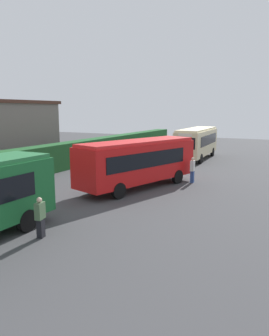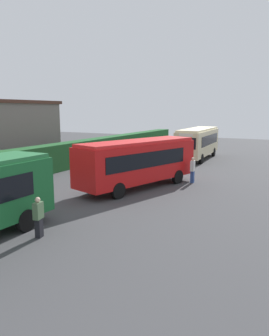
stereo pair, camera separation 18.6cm
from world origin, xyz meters
The scene contains 7 objects.
ground_plane centered at (0.00, 0.00, 0.00)m, with size 87.13×87.13×0.00m, color #424244.
bus_red centered at (0.01, -0.95, 1.88)m, with size 9.74×5.23×3.27m.
bus_cream centered at (14.77, -0.82, 1.91)m, with size 9.63×2.74×3.33m.
person_center centered at (-9.90, -1.18, 0.91)m, with size 0.52×0.35×1.74m.
person_right centered at (3.20, -3.80, 1.00)m, with size 0.49×0.28×1.89m.
hedge_row centered at (0.00, 8.37, 1.17)m, with size 55.56×1.58×2.34m, color #215829.
traffic_cone centered at (5.04, 3.37, 0.30)m, with size 0.36×0.36×0.60m, color orange.
Camera 2 is at (-19.80, -10.71, 5.30)m, focal length 35.14 mm.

